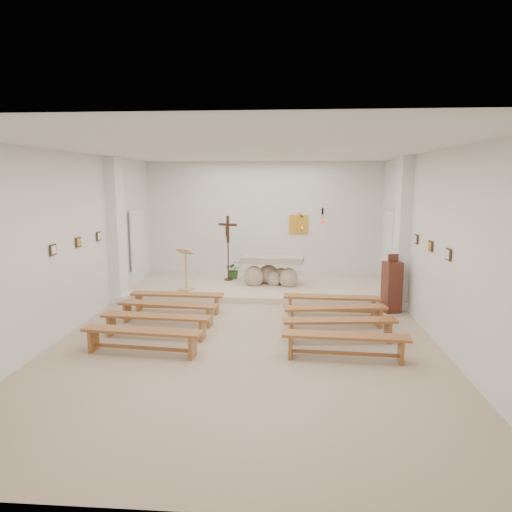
# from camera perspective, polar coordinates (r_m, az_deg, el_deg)

# --- Properties ---
(ground) EXTENTS (7.00, 10.00, 0.00)m
(ground) POSITION_cam_1_polar(r_m,az_deg,el_deg) (9.16, -0.91, -9.39)
(ground) COLOR tan
(ground) RESTS_ON ground
(wall_left) EXTENTS (0.02, 10.00, 3.50)m
(wall_left) POSITION_cam_1_polar(r_m,az_deg,el_deg) (9.70, -21.95, 1.62)
(wall_left) COLOR white
(wall_left) RESTS_ON ground
(wall_right) EXTENTS (0.02, 10.00, 3.50)m
(wall_right) POSITION_cam_1_polar(r_m,az_deg,el_deg) (9.13, 21.46, 1.19)
(wall_right) COLOR white
(wall_right) RESTS_ON ground
(wall_back) EXTENTS (7.00, 0.02, 3.50)m
(wall_back) POSITION_cam_1_polar(r_m,az_deg,el_deg) (13.69, 0.93, 4.44)
(wall_back) COLOR white
(wall_back) RESTS_ON ground
(ceiling) EXTENTS (7.00, 10.00, 0.02)m
(ceiling) POSITION_cam_1_polar(r_m,az_deg,el_deg) (8.68, -0.97, 12.97)
(ceiling) COLOR silver
(ceiling) RESTS_ON wall_back
(sanctuary_platform) EXTENTS (6.98, 3.00, 0.15)m
(sanctuary_platform) POSITION_cam_1_polar(r_m,az_deg,el_deg) (12.49, 0.51, -3.85)
(sanctuary_platform) COLOR beige
(sanctuary_platform) RESTS_ON ground
(pilaster_left) EXTENTS (0.26, 0.55, 3.50)m
(pilaster_left) POSITION_cam_1_polar(r_m,az_deg,el_deg) (11.47, -17.05, 3.02)
(pilaster_left) COLOR white
(pilaster_left) RESTS_ON ground
(pilaster_right) EXTENTS (0.26, 0.55, 3.50)m
(pilaster_right) POSITION_cam_1_polar(r_m,az_deg,el_deg) (11.01, 17.82, 2.72)
(pilaster_right) COLOR white
(pilaster_right) RESTS_ON ground
(gold_wall_relief) EXTENTS (0.55, 0.04, 0.55)m
(gold_wall_relief) POSITION_cam_1_polar(r_m,az_deg,el_deg) (13.65, 5.33, 3.96)
(gold_wall_relief) COLOR yellow
(gold_wall_relief) RESTS_ON wall_back
(sanctuary_lamp) EXTENTS (0.11, 0.36, 0.44)m
(sanctuary_lamp) POSITION_cam_1_polar(r_m,az_deg,el_deg) (13.42, 8.36, 4.49)
(sanctuary_lamp) COLOR black
(sanctuary_lamp) RESTS_ON wall_back
(station_frame_left_front) EXTENTS (0.03, 0.20, 0.20)m
(station_frame_left_front) POSITION_cam_1_polar(r_m,az_deg,el_deg) (8.99, -24.04, 0.71)
(station_frame_left_front) COLOR #3D2D1B
(station_frame_left_front) RESTS_ON wall_left
(station_frame_left_mid) EXTENTS (0.03, 0.20, 0.20)m
(station_frame_left_mid) POSITION_cam_1_polar(r_m,az_deg,el_deg) (9.87, -21.33, 1.61)
(station_frame_left_mid) COLOR #3D2D1B
(station_frame_left_mid) RESTS_ON wall_left
(station_frame_left_rear) EXTENTS (0.03, 0.20, 0.20)m
(station_frame_left_rear) POSITION_cam_1_polar(r_m,az_deg,el_deg) (10.78, -19.06, 2.36)
(station_frame_left_rear) COLOR #3D2D1B
(station_frame_left_rear) RESTS_ON wall_left
(station_frame_right_front) EXTENTS (0.03, 0.20, 0.20)m
(station_frame_right_front) POSITION_cam_1_polar(r_m,az_deg,el_deg) (8.37, 22.91, 0.19)
(station_frame_right_front) COLOR #3D2D1B
(station_frame_right_front) RESTS_ON wall_right
(station_frame_right_mid) EXTENTS (0.03, 0.20, 0.20)m
(station_frame_right_mid) POSITION_cam_1_polar(r_m,az_deg,el_deg) (9.31, 20.97, 1.19)
(station_frame_right_mid) COLOR #3D2D1B
(station_frame_right_mid) RESTS_ON wall_right
(station_frame_right_rear) EXTENTS (0.03, 0.20, 0.20)m
(station_frame_right_rear) POSITION_cam_1_polar(r_m,az_deg,el_deg) (10.27, 19.38, 2.00)
(station_frame_right_rear) COLOR #3D2D1B
(station_frame_right_rear) RESTS_ON wall_right
(radiator_left) EXTENTS (0.10, 0.85, 0.52)m
(radiator_left) POSITION_cam_1_polar(r_m,az_deg,el_deg) (12.38, -15.81, -3.42)
(radiator_left) COLOR silver
(radiator_left) RESTS_ON ground
(radiator_right) EXTENTS (0.10, 0.85, 0.52)m
(radiator_right) POSITION_cam_1_polar(r_m,az_deg,el_deg) (11.94, 16.95, -3.94)
(radiator_right) COLOR silver
(radiator_right) RESTS_ON ground
(altar) EXTENTS (1.70, 0.81, 0.85)m
(altar) POSITION_cam_1_polar(r_m,az_deg,el_deg) (12.35, 1.99, -2.11)
(altar) COLOR #C5B196
(altar) RESTS_ON sanctuary_platform
(lectern) EXTENTS (0.47, 0.43, 1.11)m
(lectern) POSITION_cam_1_polar(r_m,az_deg,el_deg) (11.82, -8.78, -1.65)
(lectern) COLOR tan
(lectern) RESTS_ON sanctuary_platform
(crucifix_stand) EXTENTS (0.53, 0.24, 1.82)m
(crucifix_stand) POSITION_cam_1_polar(r_m,az_deg,el_deg) (12.80, -3.53, 1.59)
(crucifix_stand) COLOR #391E12
(crucifix_stand) RESTS_ON sanctuary_platform
(potted_plant) EXTENTS (0.57, 0.52, 0.53)m
(potted_plant) POSITION_cam_1_polar(r_m,az_deg,el_deg) (13.10, -2.78, -1.71)
(potted_plant) COLOR #2F5622
(potted_plant) RESTS_ON sanctuary_platform
(donation_pedestal) EXTENTS (0.44, 0.44, 1.33)m
(donation_pedestal) POSITION_cam_1_polar(r_m,az_deg,el_deg) (10.76, 16.59, -3.66)
(donation_pedestal) COLOR #582419
(donation_pedestal) RESTS_ON ground
(bench_left_front) EXTENTS (2.10, 0.39, 0.44)m
(bench_left_front) POSITION_cam_1_polar(r_m,az_deg,el_deg) (10.47, -9.79, -5.20)
(bench_left_front) COLOR #965E2B
(bench_left_front) RESTS_ON ground
(bench_right_front) EXTENTS (2.10, 0.43, 0.44)m
(bench_right_front) POSITION_cam_1_polar(r_m,az_deg,el_deg) (10.21, 9.41, -5.56)
(bench_right_front) COLOR #965E2B
(bench_right_front) RESTS_ON ground
(bench_left_second) EXTENTS (2.11, 0.56, 0.44)m
(bench_left_second) POSITION_cam_1_polar(r_m,az_deg,el_deg) (9.69, -10.99, -6.45)
(bench_left_second) COLOR #965E2B
(bench_left_second) RESTS_ON ground
(bench_right_second) EXTENTS (2.11, 0.62, 0.44)m
(bench_right_second) POSITION_cam_1_polar(r_m,az_deg,el_deg) (9.41, 9.86, -6.90)
(bench_right_second) COLOR #965E2B
(bench_right_second) RESTS_ON ground
(bench_left_third) EXTENTS (2.11, 0.49, 0.44)m
(bench_left_third) POSITION_cam_1_polar(r_m,az_deg,el_deg) (8.91, -12.40, -7.91)
(bench_left_third) COLOR #965E2B
(bench_left_third) RESTS_ON ground
(bench_right_third) EXTENTS (2.11, 0.55, 0.44)m
(bench_right_third) POSITION_cam_1_polar(r_m,az_deg,el_deg) (8.61, 10.41, -8.47)
(bench_right_third) COLOR #965E2B
(bench_right_third) RESTS_ON ground
(bench_left_fourth) EXTENTS (2.11, 0.53, 0.44)m
(bench_left_fourth) POSITION_cam_1_polar(r_m,az_deg,el_deg) (8.16, -14.08, -9.64)
(bench_left_fourth) COLOR #965E2B
(bench_left_fourth) RESTS_ON ground
(bench_right_fourth) EXTENTS (2.10, 0.45, 0.44)m
(bench_right_fourth) POSITION_cam_1_polar(r_m,az_deg,el_deg) (7.82, 11.07, -10.37)
(bench_right_fourth) COLOR #965E2B
(bench_right_fourth) RESTS_ON ground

